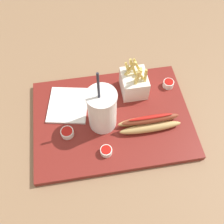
% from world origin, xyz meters
% --- Properties ---
extents(ground_plane, '(2.40, 2.40, 0.02)m').
position_xyz_m(ground_plane, '(0.00, 0.00, -0.01)').
color(ground_plane, '#8C6B4C').
extents(food_tray, '(0.49, 0.36, 0.02)m').
position_xyz_m(food_tray, '(0.00, 0.00, 0.01)').
color(food_tray, maroon).
rests_on(food_tray, ground_plane).
extents(soda_cup, '(0.09, 0.09, 0.23)m').
position_xyz_m(soda_cup, '(0.03, 0.02, 0.09)').
color(soda_cup, white).
rests_on(soda_cup, food_tray).
extents(fries_basket, '(0.08, 0.09, 0.14)m').
position_xyz_m(fries_basket, '(-0.09, -0.09, 0.06)').
color(fries_basket, white).
rests_on(fries_basket, food_tray).
extents(hot_dog_1, '(0.19, 0.06, 0.06)m').
position_xyz_m(hot_dog_1, '(-0.11, 0.05, 0.04)').
color(hot_dog_1, tan).
rests_on(hot_dog_1, food_tray).
extents(ketchup_cup_1, '(0.03, 0.03, 0.02)m').
position_xyz_m(ketchup_cup_1, '(0.04, 0.12, 0.03)').
color(ketchup_cup_1, white).
rests_on(ketchup_cup_1, food_tray).
extents(ketchup_cup_2, '(0.04, 0.04, 0.02)m').
position_xyz_m(ketchup_cup_2, '(0.14, 0.04, 0.03)').
color(ketchup_cup_2, white).
rests_on(ketchup_cup_2, food_tray).
extents(ketchup_cup_3, '(0.04, 0.04, 0.02)m').
position_xyz_m(ketchup_cup_3, '(-0.21, -0.09, 0.03)').
color(ketchup_cup_3, white).
rests_on(ketchup_cup_3, food_tray).
extents(napkin_stack, '(0.15, 0.16, 0.01)m').
position_xyz_m(napkin_stack, '(0.13, -0.07, 0.02)').
color(napkin_stack, white).
rests_on(napkin_stack, food_tray).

